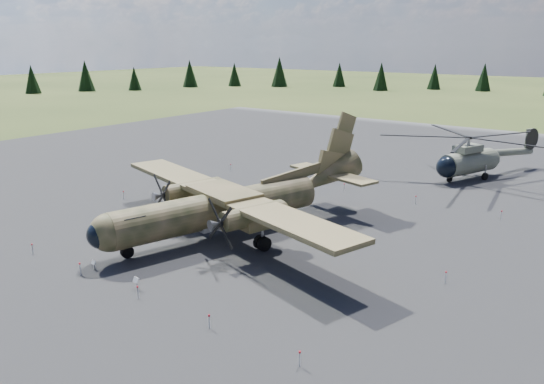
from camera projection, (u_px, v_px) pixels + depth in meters
The scene contains 8 objects.
ground at pixel (250, 232), 44.35m from camera, with size 500.00×500.00×0.00m, color #565E2A.
apron at pixel (314, 204), 52.08m from camera, with size 120.00×120.00×0.04m, color #515255.
transport_plane at pixel (235, 200), 43.61m from camera, with size 29.19×26.07×9.73m.
helicopter_near at pixel (471, 149), 61.00m from camera, with size 25.50×25.50×5.05m.
info_placard_left at pixel (94, 263), 36.96m from camera, with size 0.43×0.21×0.65m.
info_placard_right at pixel (136, 281), 33.95m from camera, with size 0.52×0.26×0.79m.
barrier_fence at pixel (245, 226), 44.42m from camera, with size 33.12×29.62×0.85m.
treeline at pixel (247, 175), 43.68m from camera, with size 322.70×324.16×10.85m.
Camera 1 is at (26.42, -32.46, 15.18)m, focal length 35.00 mm.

